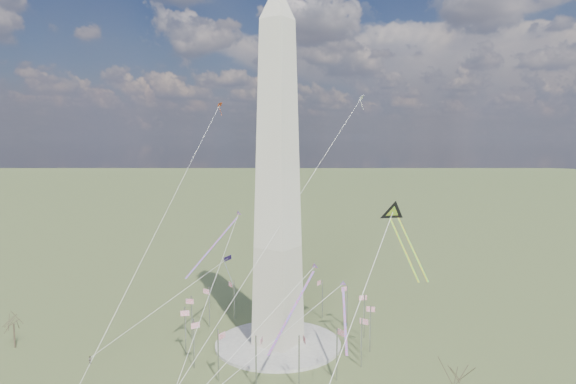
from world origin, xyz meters
The scene contains 14 objects.
ground centered at (0.00, 0.00, 0.00)m, with size 2000.00×2000.00×0.00m, color #3C5329.
plaza centered at (0.00, 0.00, 0.40)m, with size 36.00×36.00×0.80m, color #BAB7AA.
washington_monument centered at (0.00, 0.00, 47.95)m, with size 15.56×15.56×100.00m.
flagpole_ring centered at (0.00, 0.00, 7.27)m, with size 54.40×54.40×13.00m.
tree_near centered at (54.28, -16.56, 10.43)m, with size 8.35×8.35×14.62m.
tree_far centered at (-61.75, -41.95, 7.40)m, with size 5.94×5.94×10.40m.
person_west centered at (-34.92, -36.82, 0.99)m, with size 0.96×0.75×1.98m, color gray.
kite_delta_black centered at (33.14, 2.70, 39.79)m, with size 16.99×17.20×16.22m.
kite_diamond_purple centered at (-21.48, 3.86, 20.84)m, with size 2.66×3.28×9.58m.
kite_streamer_left centered at (18.70, -18.48, 22.78)m, with size 2.68×22.43×15.39m.
kite_streamer_mid centered at (-15.70, -5.59, 31.39)m, with size 2.16×23.08×15.85m.
kite_streamer_right centered at (21.98, -2.07, 15.49)m, with size 10.44×16.95×12.98m.
kite_small_red centered at (-45.28, 29.10, 70.86)m, with size 1.46×2.24×4.88m.
kite_small_white centered at (5.21, 42.63, 72.09)m, with size 1.51×2.30×4.94m.
Camera 1 is at (79.28, -117.25, 59.23)m, focal length 32.00 mm.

